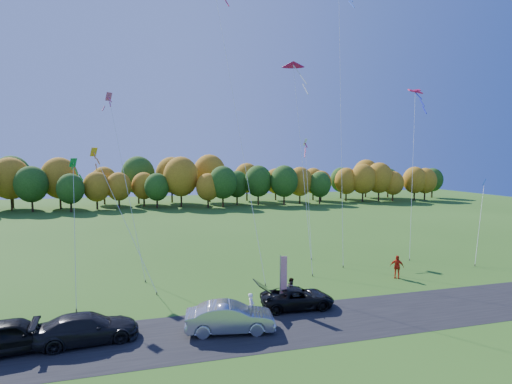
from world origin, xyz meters
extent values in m
plane|color=#295316|center=(0.00, 0.00, 0.00)|extent=(160.00, 160.00, 0.00)
cube|color=black|center=(0.00, -4.00, 0.01)|extent=(90.00, 6.00, 0.01)
imported|color=black|center=(0.73, -1.64, 0.67)|extent=(4.92, 2.48, 1.33)
imported|color=#A8A8AD|center=(-4.24, -4.03, 0.82)|extent=(5.20, 2.48, 1.65)
imported|color=black|center=(-11.84, -3.25, 0.76)|extent=(5.44, 2.65, 1.53)
imported|color=black|center=(-15.30, -3.42, 0.85)|extent=(5.21, 2.59, 1.71)
imported|color=white|center=(-2.63, -2.53, 0.79)|extent=(0.56, 0.67, 1.57)
imported|color=gray|center=(0.79, -0.31, 0.80)|extent=(0.67, 0.82, 1.60)
imported|color=red|center=(10.91, 2.32, 0.94)|extent=(1.15, 1.04, 1.88)
cylinder|color=#999999|center=(-0.42, -1.50, 1.78)|extent=(0.06, 0.06, 3.56)
cube|color=red|center=(-0.21, -1.56, 2.14)|extent=(0.44, 0.15, 2.67)
cube|color=navy|center=(-0.21, -1.53, 3.13)|extent=(0.43, 0.14, 0.69)
cylinder|color=#4C3F33|center=(-0.03, 3.16, 0.10)|extent=(0.08, 0.08, 0.20)
cylinder|color=#4C3F33|center=(8.14, 6.23, 0.10)|extent=(0.08, 0.08, 0.20)
cylinder|color=#4C3F33|center=(4.46, 4.54, 0.10)|extent=(0.08, 0.08, 0.20)
cone|color=#B60B56|center=(6.38, 14.64, 19.55)|extent=(2.45, 1.87, 2.68)
cylinder|color=#4C3F33|center=(15.44, 6.81, 0.10)|extent=(0.08, 0.08, 0.20)
cube|color=#E6194F|center=(20.60, 13.73, 17.21)|extent=(3.33, 1.16, 1.26)
cylinder|color=#4C3F33|center=(-8.10, 3.34, 0.10)|extent=(0.08, 0.08, 0.20)
cube|color=#FFA21A|center=(-12.88, 10.73, 10.29)|extent=(1.25, 1.25, 1.49)
cylinder|color=#4C3F33|center=(-13.13, 1.40, 0.10)|extent=(0.08, 0.08, 0.20)
cube|color=#158335|center=(-13.73, 5.94, 9.45)|extent=(1.09, 1.09, 1.28)
cylinder|color=#4C3F33|center=(6.51, 9.50, 0.10)|extent=(0.08, 0.08, 0.20)
cube|color=white|center=(8.40, 16.10, 11.53)|extent=(1.29, 1.29, 1.54)
cylinder|color=#4C3F33|center=(-8.90, 6.55, 0.10)|extent=(0.08, 0.08, 0.20)
cube|color=#D2467C|center=(-11.84, 14.14, 15.41)|extent=(1.29, 1.29, 1.54)
cylinder|color=#4C3F33|center=(19.87, 3.51, 0.10)|extent=(0.08, 0.08, 0.20)
cube|color=#0A4199|center=(24.26, 7.29, 7.36)|extent=(1.12, 1.12, 1.32)
camera|label=1|loc=(-8.56, -25.40, 9.79)|focal=28.00mm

